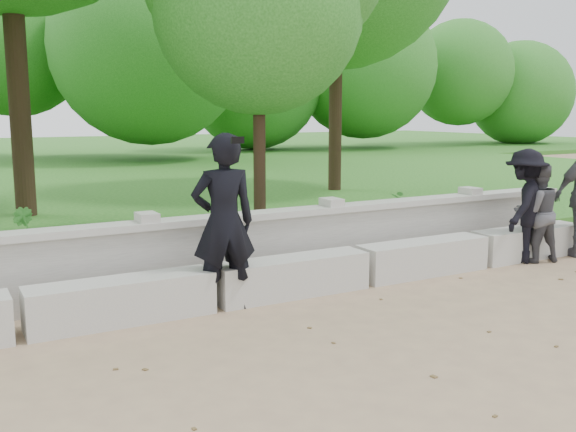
{
  "coord_description": "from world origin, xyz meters",
  "views": [
    {
      "loc": [
        -2.61,
        -4.45,
        2.14
      ],
      "look_at": [
        0.97,
        1.95,
        0.94
      ],
      "focal_mm": 40.0,
      "sensor_mm": 36.0,
      "label": 1
    }
  ],
  "objects": [
    {
      "name": "shrub_a",
      "position": [
        -1.12,
        3.33,
        0.55
      ],
      "size": [
        0.36,
        0.38,
        0.6
      ],
      "primitive_type": "imported",
      "rotation": [
        0.0,
        0.0,
        0.93
      ],
      "color": "#317528",
      "rests_on": "lawn"
    },
    {
      "name": "shrub_b",
      "position": [
        -1.54,
        4.92,
        0.54
      ],
      "size": [
        0.4,
        0.41,
        0.58
      ],
      "primitive_type": "imported",
      "rotation": [
        0.0,
        0.0,
        2.25
      ],
      "color": "#317528",
      "rests_on": "lawn"
    },
    {
      "name": "parapet_wall",
      "position": [
        0.0,
        2.6,
        0.46
      ],
      "size": [
        12.5,
        0.35,
        0.9
      ],
      "color": "beige",
      "rests_on": "ground"
    },
    {
      "name": "man_main",
      "position": [
        0.1,
        1.8,
        0.96
      ],
      "size": [
        0.76,
        0.68,
        1.92
      ],
      "color": "black",
      "rests_on": "ground"
    },
    {
      "name": "visitor_left",
      "position": [
        4.89,
        1.69,
        0.71
      ],
      "size": [
        0.81,
        0.71,
        1.42
      ],
      "color": "#45444A",
      "rests_on": "ground"
    },
    {
      "name": "concrete_bench",
      "position": [
        0.0,
        1.9,
        0.22
      ],
      "size": [
        11.9,
        0.45,
        0.45
      ],
      "color": "beige",
      "rests_on": "ground"
    },
    {
      "name": "lawn",
      "position": [
        0.0,
        14.0,
        0.12
      ],
      "size": [
        40.0,
        22.0,
        0.25
      ],
      "primitive_type": "cube",
      "color": "#1D5A16",
      "rests_on": "ground"
    },
    {
      "name": "shrub_c",
      "position": [
        3.91,
        3.3,
        0.56
      ],
      "size": [
        0.65,
        0.59,
        0.62
      ],
      "primitive_type": "imported",
      "rotation": [
        0.0,
        0.0,
        3.36
      ],
      "color": "#317528",
      "rests_on": "lawn"
    },
    {
      "name": "visitor_mid",
      "position": [
        4.73,
        1.76,
        0.81
      ],
      "size": [
        1.21,
        1.0,
        1.62
      ],
      "color": "black",
      "rests_on": "ground"
    },
    {
      "name": "ground",
      "position": [
        0.0,
        0.0,
        0.0
      ],
      "size": [
        80.0,
        80.0,
        0.0
      ],
      "primitive_type": "plane",
      "color": "tan",
      "rests_on": "ground"
    }
  ]
}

